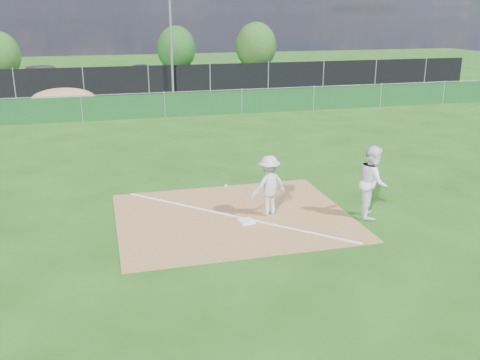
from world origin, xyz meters
name	(u,v)px	position (x,y,z in m)	size (l,w,h in m)	color
ground	(180,140)	(0.00, 10.00, 0.00)	(90.00, 90.00, 0.00)	#19480F
infield_dirt	(233,216)	(0.00, 1.00, 0.01)	(6.00, 5.00, 0.02)	olive
foul_line	(233,216)	(0.00, 1.00, 0.03)	(0.08, 7.00, 0.01)	white
green_fence	(165,105)	(0.00, 15.00, 0.60)	(44.00, 0.05, 1.20)	#103B17
dirt_mound	(64,99)	(-5.00, 18.50, 0.58)	(3.38, 2.60, 1.17)	olive
black_fence	(149,80)	(0.00, 23.00, 0.90)	(46.00, 0.04, 1.80)	black
parking_lot	(142,84)	(0.00, 28.00, 0.01)	(46.00, 9.00, 0.01)	black
light_pole	(171,29)	(1.50, 22.70, 4.00)	(0.16, 0.16, 8.00)	slate
first_base	(246,221)	(0.21, 0.47, 0.06)	(0.35, 0.35, 0.07)	white
play_at_first	(269,185)	(0.94, 0.91, 0.82)	(1.81, 0.86, 1.60)	silver
runner	(373,182)	(3.51, 0.14, 0.95)	(0.92, 0.72, 1.90)	white
car_left	(47,76)	(-6.45, 27.55, 0.84)	(1.95, 4.85, 1.65)	#9A9CA1
car_mid	(147,75)	(0.30, 27.56, 0.69)	(1.44, 4.14, 1.36)	black
car_right	(228,74)	(6.21, 27.21, 0.66)	(1.82, 4.47, 1.30)	black
tree_left	(0,55)	(-10.16, 32.95, 1.87)	(3.07, 3.07, 3.64)	#382316
tree_mid	(176,48)	(3.56, 34.85, 2.00)	(3.28, 3.28, 3.89)	#382316
tree_right	(256,46)	(10.35, 33.87, 2.15)	(3.52, 3.52, 4.18)	#382316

